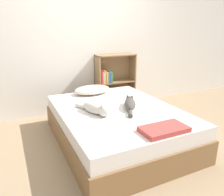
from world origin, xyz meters
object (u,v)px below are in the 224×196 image
object	(u,v)px
cat_light	(97,108)
bookshelf	(113,81)
pillow	(92,90)
cat_dark	(130,104)
bed	(117,125)

from	to	relation	value
cat_light	bookshelf	xyz separation A→B (m)	(0.84, 1.28, -0.01)
cat_light	bookshelf	size ratio (longest dim) A/B	0.55
cat_light	bookshelf	world-z (taller)	bookshelf
pillow	cat_light	size ratio (longest dim) A/B	1.03
cat_light	cat_dark	size ratio (longest dim) A/B	1.08
pillow	cat_light	xyz separation A→B (m)	(-0.25, -0.82, 0.00)
bed	cat_dark	bearing A→B (deg)	-16.68
cat_light	bed	bearing A→B (deg)	77.88
bed	cat_light	size ratio (longest dim) A/B	3.51
bed	bookshelf	world-z (taller)	bookshelf
cat_dark	pillow	bearing A→B (deg)	43.61
pillow	bed	bearing A→B (deg)	-86.26
pillow	bookshelf	bearing A→B (deg)	37.75
bookshelf	cat_dark	bearing A→B (deg)	-106.35
bed	cat_light	distance (m)	0.43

